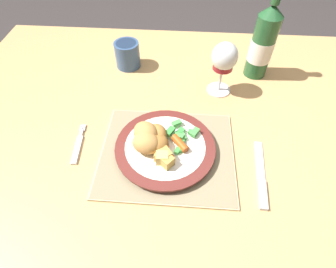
{
  "coord_description": "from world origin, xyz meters",
  "views": [
    {
      "loc": [
        -0.02,
        -0.52,
        1.26
      ],
      "look_at": [
        -0.05,
        -0.11,
        0.78
      ],
      "focal_mm": 28.0,
      "sensor_mm": 36.0,
      "label": 1
    }
  ],
  "objects_px": {
    "table_knife": "(261,179)",
    "drinking_cup": "(127,54)",
    "dining_table": "(188,133)",
    "fork": "(78,146)",
    "wine_glass": "(224,59)",
    "bottle": "(263,43)",
    "dinner_plate": "(165,148)"
  },
  "relations": [
    {
      "from": "dining_table",
      "to": "fork",
      "type": "distance_m",
      "value": 0.32
    },
    {
      "from": "dining_table",
      "to": "dinner_plate",
      "type": "xyz_separation_m",
      "value": [
        -0.06,
        -0.14,
        0.1
      ]
    },
    {
      "from": "table_knife",
      "to": "wine_glass",
      "type": "height_order",
      "value": "wine_glass"
    },
    {
      "from": "drinking_cup",
      "to": "fork",
      "type": "bearing_deg",
      "value": -101.12
    },
    {
      "from": "table_knife",
      "to": "drinking_cup",
      "type": "distance_m",
      "value": 0.55
    },
    {
      "from": "wine_glass",
      "to": "drinking_cup",
      "type": "xyz_separation_m",
      "value": [
        -0.29,
        0.1,
        -0.06
      ]
    },
    {
      "from": "fork",
      "to": "table_knife",
      "type": "xyz_separation_m",
      "value": [
        0.44,
        -0.06,
        0.0
      ]
    },
    {
      "from": "bottle",
      "to": "wine_glass",
      "type": "bearing_deg",
      "value": -142.22
    },
    {
      "from": "fork",
      "to": "bottle",
      "type": "height_order",
      "value": "bottle"
    },
    {
      "from": "dining_table",
      "to": "fork",
      "type": "height_order",
      "value": "fork"
    },
    {
      "from": "drinking_cup",
      "to": "wine_glass",
      "type": "bearing_deg",
      "value": -19.66
    },
    {
      "from": "fork",
      "to": "drinking_cup",
      "type": "xyz_separation_m",
      "value": [
        0.07,
        0.35,
        0.04
      ]
    },
    {
      "from": "fork",
      "to": "wine_glass",
      "type": "height_order",
      "value": "wine_glass"
    },
    {
      "from": "table_knife",
      "to": "drinking_cup",
      "type": "xyz_separation_m",
      "value": [
        -0.37,
        0.41,
        0.04
      ]
    },
    {
      "from": "dining_table",
      "to": "fork",
      "type": "xyz_separation_m",
      "value": [
        -0.28,
        -0.14,
        0.09
      ]
    },
    {
      "from": "wine_glass",
      "to": "fork",
      "type": "bearing_deg",
      "value": -145.9
    },
    {
      "from": "drinking_cup",
      "to": "dinner_plate",
      "type": "bearing_deg",
      "value": -66.68
    },
    {
      "from": "bottle",
      "to": "fork",
      "type": "bearing_deg",
      "value": -144.96
    },
    {
      "from": "dinner_plate",
      "to": "fork",
      "type": "height_order",
      "value": "dinner_plate"
    },
    {
      "from": "table_knife",
      "to": "fork",
      "type": "bearing_deg",
      "value": 172.06
    },
    {
      "from": "table_knife",
      "to": "drinking_cup",
      "type": "height_order",
      "value": "drinking_cup"
    },
    {
      "from": "dinner_plate",
      "to": "fork",
      "type": "distance_m",
      "value": 0.22
    },
    {
      "from": "dinner_plate",
      "to": "dining_table",
      "type": "bearing_deg",
      "value": 67.25
    },
    {
      "from": "fork",
      "to": "table_knife",
      "type": "height_order",
      "value": "table_knife"
    },
    {
      "from": "dinner_plate",
      "to": "drinking_cup",
      "type": "relative_size",
      "value": 2.91
    },
    {
      "from": "dinner_plate",
      "to": "fork",
      "type": "relative_size",
      "value": 1.91
    },
    {
      "from": "dinner_plate",
      "to": "bottle",
      "type": "bearing_deg",
      "value": 52.1
    },
    {
      "from": "wine_glass",
      "to": "drinking_cup",
      "type": "distance_m",
      "value": 0.32
    },
    {
      "from": "table_knife",
      "to": "dinner_plate",
      "type": "bearing_deg",
      "value": 164.32
    },
    {
      "from": "dining_table",
      "to": "drinking_cup",
      "type": "height_order",
      "value": "drinking_cup"
    },
    {
      "from": "dining_table",
      "to": "dinner_plate",
      "type": "bearing_deg",
      "value": -112.75
    },
    {
      "from": "table_knife",
      "to": "bottle",
      "type": "height_order",
      "value": "bottle"
    }
  ]
}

